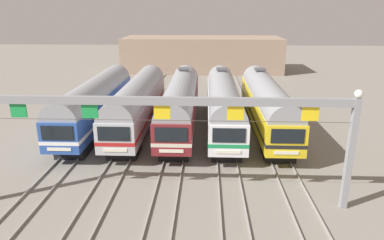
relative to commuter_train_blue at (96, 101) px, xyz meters
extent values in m
plane|color=gray|center=(7.98, 0.01, -2.69)|extent=(160.00, 160.00, 0.00)
cube|color=gray|center=(-0.72, 17.01, -2.61)|extent=(0.07, 70.00, 0.15)
cube|color=gray|center=(0.72, 17.01, -2.61)|extent=(0.07, 70.00, 0.15)
cube|color=gray|center=(3.27, 17.01, -2.61)|extent=(0.07, 70.00, 0.15)
cube|color=gray|center=(4.71, 17.01, -2.61)|extent=(0.07, 70.00, 0.15)
cube|color=gray|center=(7.26, 17.01, -2.61)|extent=(0.07, 70.00, 0.15)
cube|color=gray|center=(8.70, 17.01, -2.61)|extent=(0.07, 70.00, 0.15)
cube|color=gray|center=(11.25, 17.01, -2.61)|extent=(0.07, 70.00, 0.15)
cube|color=gray|center=(12.68, 17.01, -2.61)|extent=(0.07, 70.00, 0.15)
cube|color=gray|center=(15.24, 17.01, -2.61)|extent=(0.07, 70.00, 0.15)
cube|color=gray|center=(16.67, 17.01, -2.61)|extent=(0.07, 70.00, 0.15)
cube|color=#284C9E|center=(0.00, 0.01, -0.46)|extent=(2.85, 18.00, 2.35)
cube|color=white|center=(0.00, 0.01, -0.81)|extent=(2.88, 18.02, 0.28)
cylinder|color=gray|center=(0.00, 0.01, 0.71)|extent=(2.74, 17.64, 2.74)
cube|color=black|center=(0.00, -9.01, 0.01)|extent=(2.28, 0.06, 1.03)
cube|color=silver|center=(0.00, -9.01, -1.21)|extent=(1.71, 0.05, 0.24)
cube|color=black|center=(0.00, -6.29, -2.16)|extent=(2.28, 2.60, 1.05)
cube|color=black|center=(0.00, 6.31, -2.16)|extent=(2.28, 2.60, 1.05)
cube|color=#B2B5BA|center=(3.99, 0.01, -0.46)|extent=(2.85, 18.00, 2.35)
cube|color=#B21E1E|center=(3.99, 0.01, -0.81)|extent=(2.88, 18.02, 0.28)
cylinder|color=gray|center=(3.99, 0.01, 0.71)|extent=(2.74, 17.64, 2.74)
cube|color=black|center=(3.99, -9.01, 0.01)|extent=(2.28, 0.06, 1.03)
cube|color=silver|center=(3.99, -9.01, -1.21)|extent=(1.71, 0.05, 0.24)
cube|color=black|center=(3.99, -6.29, -2.16)|extent=(2.28, 2.60, 1.05)
cube|color=black|center=(3.99, 6.31, -2.16)|extent=(2.28, 2.60, 1.05)
cube|color=maroon|center=(7.98, 0.01, -0.46)|extent=(2.85, 18.00, 2.35)
cube|color=beige|center=(7.98, 0.01, -0.81)|extent=(2.88, 18.02, 0.28)
cylinder|color=gray|center=(7.98, 0.01, 0.71)|extent=(2.74, 17.64, 2.74)
cube|color=black|center=(7.98, -9.01, 0.01)|extent=(2.28, 0.06, 1.03)
cube|color=silver|center=(7.98, -9.01, -1.21)|extent=(1.71, 0.05, 0.24)
cube|color=black|center=(7.98, -6.29, -2.16)|extent=(2.28, 2.60, 1.05)
cube|color=black|center=(7.98, 6.31, -2.16)|extent=(2.28, 2.60, 1.05)
cube|color=#4C4C51|center=(7.98, 5.05, 2.26)|extent=(1.10, 1.10, 0.20)
cube|color=white|center=(11.97, 0.01, -0.46)|extent=(2.85, 18.00, 2.35)
cube|color=#198C4C|center=(11.97, 0.01, -0.81)|extent=(2.88, 18.02, 0.28)
cylinder|color=gray|center=(11.97, 0.01, 0.71)|extent=(2.74, 17.64, 2.74)
cube|color=black|center=(11.97, -9.01, 0.01)|extent=(2.28, 0.06, 1.03)
cube|color=silver|center=(11.97, -9.01, -1.21)|extent=(1.71, 0.05, 0.24)
cube|color=black|center=(11.97, -6.29, -2.16)|extent=(2.28, 2.60, 1.05)
cube|color=black|center=(11.97, 6.31, -2.16)|extent=(2.28, 2.60, 1.05)
cube|color=#4C4C51|center=(11.97, 5.05, 2.26)|extent=(1.10, 1.10, 0.20)
cube|color=gold|center=(15.96, 0.01, -0.46)|extent=(2.85, 18.00, 2.35)
cube|color=black|center=(15.96, 0.01, -0.81)|extent=(2.88, 18.02, 0.28)
cylinder|color=gray|center=(15.96, 0.01, 0.71)|extent=(2.74, 17.64, 2.74)
cube|color=black|center=(15.96, -9.01, 0.01)|extent=(2.28, 0.06, 1.03)
cube|color=silver|center=(15.96, -9.01, -1.21)|extent=(1.71, 0.05, 0.24)
cube|color=black|center=(15.96, -6.29, -2.16)|extent=(2.28, 2.60, 1.05)
cube|color=black|center=(15.96, 6.31, -2.16)|extent=(2.28, 2.60, 1.05)
cube|color=#4C4C51|center=(15.96, 5.05, 2.26)|extent=(1.10, 1.10, 0.20)
cube|color=gray|center=(18.36, -13.49, 0.56)|extent=(0.36, 0.36, 6.50)
cube|color=gray|center=(7.98, -13.49, 3.56)|extent=(20.76, 0.32, 0.44)
cube|color=#198C3F|center=(0.00, -13.49, 2.94)|extent=(0.90, 0.08, 0.80)
cube|color=#198C3F|center=(3.99, -13.49, 2.94)|extent=(0.90, 0.08, 0.80)
cube|color=yellow|center=(7.98, -13.49, 2.94)|extent=(0.90, 0.08, 0.80)
cube|color=yellow|center=(11.97, -13.49, 2.94)|extent=(0.90, 0.08, 0.80)
cube|color=yellow|center=(15.96, -13.49, 2.94)|extent=(0.90, 0.08, 0.80)
sphere|color=white|center=(18.36, -13.49, 4.06)|extent=(0.44, 0.44, 0.44)
cylinder|color=#3F382D|center=(7.98, -13.49, 2.46)|extent=(20.76, 0.03, 0.03)
cube|color=gray|center=(9.57, 33.15, 0.32)|extent=(27.98, 10.00, 6.01)
camera|label=1|loc=(10.36, -31.98, 8.36)|focal=33.28mm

